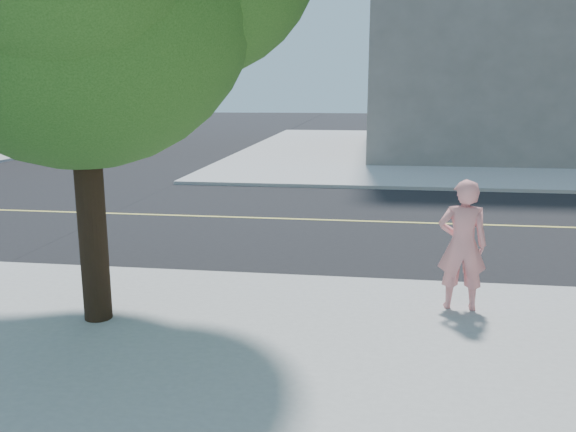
# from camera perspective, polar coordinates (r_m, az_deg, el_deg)

# --- Properties ---
(ground) EXTENTS (140.00, 140.00, 0.00)m
(ground) POSITION_cam_1_polar(r_m,az_deg,el_deg) (10.56, -21.88, -4.98)
(ground) COLOR black
(ground) RESTS_ON ground
(road_ew) EXTENTS (140.00, 9.00, 0.01)m
(road_ew) POSITION_cam_1_polar(r_m,az_deg,el_deg) (14.49, -13.10, 0.10)
(road_ew) COLOR black
(road_ew) RESTS_ON ground
(sidewalk_ne) EXTENTS (29.00, 25.00, 0.12)m
(sidewalk_ne) POSITION_cam_1_polar(r_m,az_deg,el_deg) (31.46, 23.50, 5.88)
(sidewalk_ne) COLOR #A9A9A9
(sidewalk_ne) RESTS_ON ground
(filler_ne) EXTENTS (18.00, 16.00, 14.00)m
(filler_ne) POSITION_cam_1_polar(r_m,az_deg,el_deg) (32.21, 25.27, 18.48)
(filler_ne) COLOR slate
(filler_ne) RESTS_ON sidewalk_ne
(man_on_phone) EXTENTS (0.65, 0.44, 1.73)m
(man_on_phone) POSITION_cam_1_polar(r_m,az_deg,el_deg) (7.93, 16.61, -2.72)
(man_on_phone) COLOR pink
(man_on_phone) RESTS_ON sidewalk_se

